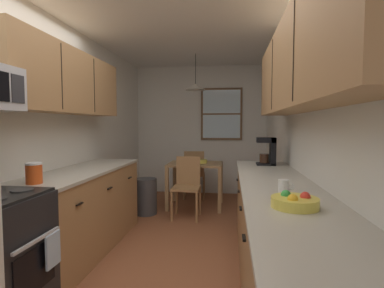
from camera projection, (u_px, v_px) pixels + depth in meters
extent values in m
plane|color=brown|center=(178.00, 242.00, 3.53)|extent=(12.00, 12.00, 0.00)
cube|color=white|center=(68.00, 134.00, 3.62)|extent=(0.10, 9.00, 2.55)
cube|color=white|center=(300.00, 135.00, 3.27)|extent=(0.10, 9.00, 2.55)
cube|color=white|center=(201.00, 130.00, 6.07)|extent=(4.40, 0.10, 2.55)
cube|color=white|center=(178.00, 18.00, 3.36)|extent=(4.40, 9.00, 0.08)
cube|color=black|center=(35.00, 270.00, 1.98)|extent=(0.01, 0.41, 0.30)
cube|color=silver|center=(38.00, 240.00, 1.96)|extent=(0.02, 0.47, 0.02)
cylinder|color=#2D2D2D|center=(22.00, 190.00, 2.10)|extent=(0.15, 0.15, 0.01)
cube|color=#2D2D33|center=(18.00, 89.00, 2.15)|extent=(0.01, 0.13, 0.20)
cube|color=#A87A4C|center=(83.00, 211.00, 3.28)|extent=(0.60, 1.94, 0.87)
cube|color=#B7B2A3|center=(82.00, 171.00, 3.25)|extent=(0.63, 1.96, 0.03)
cube|color=black|center=(80.00, 204.00, 2.58)|extent=(0.02, 0.10, 0.01)
cube|color=black|center=(110.00, 188.00, 3.23)|extent=(0.02, 0.10, 0.01)
cube|color=black|center=(130.00, 178.00, 3.87)|extent=(0.02, 0.10, 0.01)
cube|color=#A87A4C|center=(65.00, 82.00, 3.16)|extent=(0.32, 2.04, 0.67)
cube|color=#2D2319|center=(62.00, 76.00, 2.81)|extent=(0.01, 0.01, 0.62)
cube|color=#2D2319|center=(94.00, 86.00, 3.47)|extent=(0.01, 0.01, 0.62)
cube|color=#A87A4C|center=(279.00, 242.00, 2.42)|extent=(0.60, 3.22, 0.87)
cube|color=#B7B2A3|center=(280.00, 187.00, 2.39)|extent=(0.63, 3.24, 0.03)
cube|color=black|center=(244.00, 238.00, 1.81)|extent=(0.02, 0.10, 0.01)
cube|color=black|center=(241.00, 208.00, 2.45)|extent=(0.02, 0.10, 0.01)
cube|color=black|center=(239.00, 191.00, 3.08)|extent=(0.02, 0.10, 0.01)
cube|color=black|center=(237.00, 180.00, 3.72)|extent=(0.02, 0.10, 0.01)
cube|color=#A87A4C|center=(303.00, 63.00, 2.26)|extent=(0.32, 2.92, 0.70)
cube|color=#2D2319|center=(294.00, 48.00, 1.81)|extent=(0.01, 0.01, 0.65)
cube|color=#2D2319|center=(272.00, 74.00, 2.76)|extent=(0.01, 0.01, 0.65)
cube|color=#A87F51|center=(195.00, 164.00, 5.02)|extent=(0.90, 0.71, 0.03)
cube|color=#A87F51|center=(167.00, 189.00, 4.77)|extent=(0.06, 0.06, 0.71)
cube|color=#A87F51|center=(220.00, 191.00, 4.67)|extent=(0.06, 0.06, 0.71)
cube|color=#A87F51|center=(175.00, 182.00, 5.42)|extent=(0.06, 0.06, 0.71)
cube|color=#A87F51|center=(221.00, 183.00, 5.31)|extent=(0.06, 0.06, 0.71)
cube|color=#A87A4C|center=(186.00, 188.00, 4.42)|extent=(0.41, 0.41, 0.04)
cube|color=#A87A4C|center=(188.00, 171.00, 4.58)|extent=(0.37, 0.04, 0.45)
cylinder|color=#A87A4C|center=(197.00, 208.00, 4.22)|extent=(0.04, 0.04, 0.43)
cylinder|color=#A87A4C|center=(172.00, 206.00, 4.28)|extent=(0.04, 0.04, 0.43)
cylinder|color=#A87A4C|center=(200.00, 201.00, 4.58)|extent=(0.04, 0.04, 0.43)
cylinder|color=#A87A4C|center=(177.00, 200.00, 4.64)|extent=(0.04, 0.04, 0.43)
cube|color=#A87A4C|center=(194.00, 174.00, 5.68)|extent=(0.44, 0.44, 0.04)
cube|color=#A87A4C|center=(194.00, 163.00, 5.48)|extent=(0.37, 0.07, 0.45)
cylinder|color=#A87A4C|center=(185.00, 184.00, 5.88)|extent=(0.04, 0.04, 0.43)
cylinder|color=#A87A4C|center=(204.00, 184.00, 5.87)|extent=(0.04, 0.04, 0.43)
cylinder|color=#A87A4C|center=(184.00, 188.00, 5.52)|extent=(0.04, 0.04, 0.43)
cylinder|color=#A87A4C|center=(204.00, 188.00, 5.51)|extent=(0.04, 0.04, 0.43)
cylinder|color=black|center=(196.00, 69.00, 4.92)|extent=(0.01, 0.01, 0.49)
cone|color=beige|center=(195.00, 87.00, 4.94)|extent=(0.34, 0.34, 0.10)
sphere|color=white|center=(195.00, 86.00, 4.94)|extent=(0.06, 0.06, 0.06)
cube|color=brown|center=(221.00, 114.00, 5.92)|extent=(0.81, 0.04, 1.03)
cube|color=silver|center=(221.00, 114.00, 5.91)|extent=(0.73, 0.01, 0.95)
cube|color=brown|center=(221.00, 114.00, 5.91)|extent=(0.73, 0.02, 0.03)
cylinder|color=#3F3F42|center=(146.00, 196.00, 4.64)|extent=(0.34, 0.34, 0.55)
cylinder|color=#D84C19|center=(34.00, 174.00, 2.46)|extent=(0.13, 0.13, 0.16)
cylinder|color=white|center=(34.00, 164.00, 2.45)|extent=(0.13, 0.13, 0.02)
cube|color=silver|center=(53.00, 250.00, 2.12)|extent=(0.02, 0.16, 0.24)
cube|color=black|center=(266.00, 164.00, 3.61)|extent=(0.22, 0.18, 0.02)
cube|color=black|center=(273.00, 151.00, 3.59)|extent=(0.06, 0.18, 0.33)
cube|color=black|center=(266.00, 140.00, 3.59)|extent=(0.22, 0.18, 0.06)
cylinder|color=#331E14|center=(264.00, 158.00, 3.61)|extent=(0.11, 0.11, 0.11)
cylinder|color=white|center=(283.00, 187.00, 2.08)|extent=(0.07, 0.07, 0.10)
torus|color=white|center=(291.00, 187.00, 2.07)|extent=(0.05, 0.01, 0.05)
cylinder|color=#E5D14C|center=(295.00, 202.00, 1.75)|extent=(0.27, 0.27, 0.06)
cylinder|color=black|center=(295.00, 200.00, 1.75)|extent=(0.22, 0.22, 0.03)
sphere|color=red|center=(305.00, 197.00, 1.75)|extent=(0.06, 0.06, 0.06)
sphere|color=green|center=(286.00, 195.00, 1.80)|extent=(0.06, 0.06, 0.06)
sphere|color=yellow|center=(293.00, 199.00, 1.69)|extent=(0.06, 0.06, 0.06)
cylinder|color=#E0D14C|center=(202.00, 161.00, 5.03)|extent=(0.19, 0.19, 0.06)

